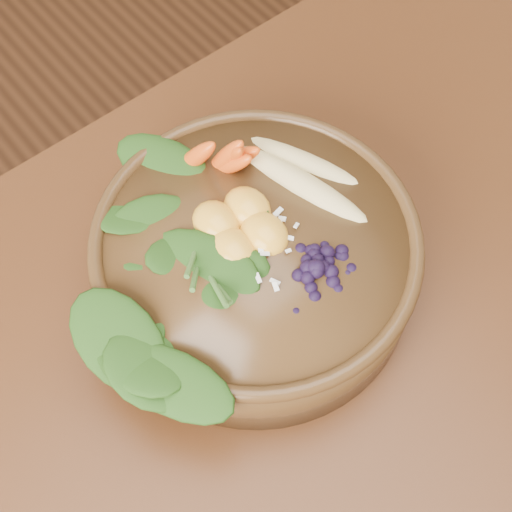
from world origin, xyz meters
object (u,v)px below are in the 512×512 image
kale_heap (166,230)px  mandarin_cluster (240,218)px  blueberry_pile (319,259)px  dining_table (412,395)px  stoneware_bowl (256,261)px  carrot_cluster (214,131)px  banana_halves (303,162)px

kale_heap → mandarin_cluster: 0.07m
mandarin_cluster → blueberry_pile: 0.08m
dining_table → mandarin_cluster: mandarin_cluster is taller
stoneware_bowl → carrot_cluster: 0.13m
kale_heap → carrot_cluster: carrot_cluster is taller
banana_halves → dining_table: bearing=-110.1°
banana_halves → kale_heap: bearing=156.5°
carrot_cluster → blueberry_pile: carrot_cluster is taller
kale_heap → blueberry_pile: bearing=-50.8°
dining_table → kale_heap: (-0.14, 0.22, 0.20)m
carrot_cluster → banana_halves: bearing=-66.9°
blueberry_pile → dining_table: bearing=-65.9°
kale_heap → mandarin_cluster: (0.06, -0.03, -0.01)m
stoneware_bowl → banana_halves: 0.10m
kale_heap → stoneware_bowl: bearing=-35.7°
carrot_cluster → banana_halves: 0.09m
kale_heap → carrot_cluster: size_ratio=2.38×
kale_heap → blueberry_pile: (0.09, -0.10, -0.00)m
kale_heap → banana_halves: (0.15, -0.02, -0.01)m
dining_table → banana_halves: (0.01, 0.20, 0.19)m
dining_table → banana_halves: banana_halves is taller
carrot_cluster → blueberry_pile: 0.15m
banana_halves → mandarin_cluster: size_ratio=1.84×
kale_heap → blueberry_pile: 0.14m
stoneware_bowl → carrot_cluster: bearing=73.7°
stoneware_bowl → carrot_cluster: size_ratio=3.63×
stoneware_bowl → blueberry_pile: size_ratio=2.16×
stoneware_bowl → mandarin_cluster: size_ratio=3.15×
banana_halves → carrot_cluster: bearing=113.1°
dining_table → kale_heap: size_ratio=8.04×
mandarin_cluster → kale_heap: bearing=155.6°
stoneware_bowl → mandarin_cluster: bearing=101.1°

